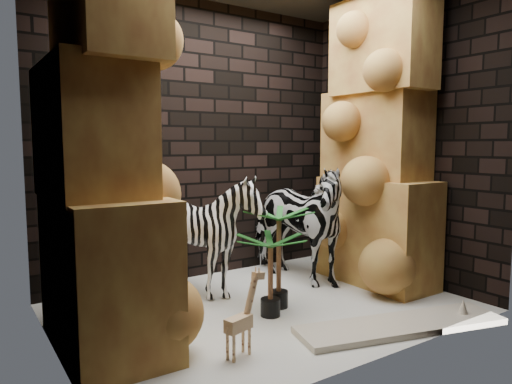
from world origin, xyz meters
TOP-DOWN VIEW (x-y plane):
  - floor at (0.00, 0.00)m, footprint 3.50×3.50m
  - wall_back at (0.00, 1.25)m, footprint 3.50×0.00m
  - wall_front at (0.00, -1.25)m, footprint 3.50×0.00m
  - wall_left at (-1.75, 0.00)m, footprint 0.00×3.00m
  - wall_right at (1.75, 0.00)m, footprint 0.00×3.00m
  - rock_pillar_left at (-1.40, 0.00)m, footprint 0.68×1.30m
  - rock_pillar_right at (1.42, 0.00)m, footprint 0.58×1.25m
  - zebra_right at (0.71, 0.52)m, footprint 0.84×1.33m
  - zebra_left at (-0.29, 0.56)m, footprint 1.34×1.46m
  - giraffe_toy at (-0.71, -0.70)m, footprint 0.33×0.18m
  - palm_front at (0.11, -0.05)m, footprint 0.36×0.36m
  - palm_back at (-0.08, -0.19)m, footprint 0.36×0.36m
  - surfboard at (0.64, -0.99)m, footprint 1.78×0.86m

SIDE VIEW (x-z plane):
  - floor at x=0.00m, z-range 0.00..0.00m
  - surfboard at x=0.64m, z-range 0.00..0.05m
  - giraffe_toy at x=-0.71m, z-range 0.00..0.61m
  - palm_back at x=-0.08m, z-range 0.00..0.71m
  - palm_front at x=0.11m, z-range 0.00..0.91m
  - zebra_left at x=-0.29m, z-range 0.00..1.08m
  - zebra_right at x=0.71m, z-range 0.00..1.48m
  - wall_back at x=0.00m, z-range -0.25..3.25m
  - wall_front at x=0.00m, z-range -0.25..3.25m
  - wall_left at x=-1.75m, z-range 0.00..3.00m
  - wall_right at x=1.75m, z-range 0.00..3.00m
  - rock_pillar_left at x=-1.40m, z-range 0.00..3.00m
  - rock_pillar_right at x=1.42m, z-range 0.00..3.00m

